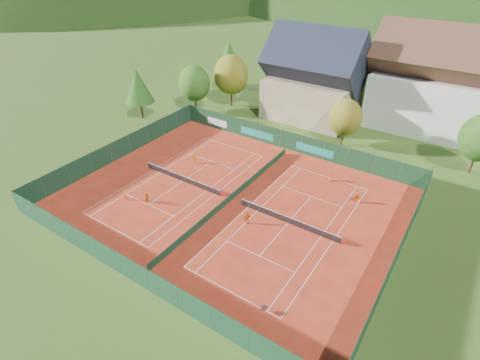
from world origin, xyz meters
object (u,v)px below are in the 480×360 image
Objects in this scene: player_right_far_a at (331,177)px; player_right_near at (247,218)px; player_left_mid at (147,198)px; player_right_far_b at (356,198)px; ball_hopper at (264,308)px; chalet at (314,81)px; player_left_far at (194,158)px; player_left_near at (125,195)px; hotel_block_a at (438,87)px.

player_right_near is at bearing 79.66° from player_right_far_a.
player_right_far_b is (21.58, 14.38, -0.01)m from player_left_mid.
player_left_mid reaches higher than player_right_far_b.
ball_hopper is at bearing -83.39° from player_right_near.
chalet reaches higher than player_left_far.
player_right_far_a is at bearing -58.36° from chalet.
chalet is at bearing 61.53° from player_left_near.
player_left_far is 0.91× the size of player_right_near.
chalet is at bearing 71.81° from player_left_mid.
player_left_far reaches higher than player_right_far_a.
player_right_far_b is (9.05, 10.90, -0.10)m from player_right_near.
player_right_near is (-7.86, 9.45, 0.24)m from ball_hopper.
chalet is 10.23× the size of player_right_near.
hotel_block_a is (19.00, 6.00, 0.76)m from chalet.
chalet is 19.94m from hotel_block_a.
player_left_mid is (-5.46, -36.14, -5.93)m from chalet.
chalet is 0.75× the size of hotel_block_a.
player_right_far_b reaches higher than player_right_far_a.
player_right_far_b is at bearing 154.90° from player_right_far_a.
hotel_block_a reaches higher than player_left_mid.
player_right_near reaches higher than player_right_far_b.
hotel_block_a is 48.75m from ball_hopper.
chalet is 20.25× the size of ball_hopper.
ball_hopper is 0.58× the size of player_right_far_b.
hotel_block_a is at bearing 41.74° from player_left_near.
player_left_near is at bearing 163.62° from player_right_near.
player_right_far_a is (17.07, 17.30, -0.01)m from player_left_mid.
chalet is at bearing -50.54° from player_right_far_a.
hotel_block_a is 28.70m from player_right_far_b.
chalet is 37.03m from player_left_mid.
player_left_far is at bearing 26.94° from player_right_far_a.
player_left_far is at bearing -129.62° from hotel_block_a.
player_left_mid is 1.01× the size of player_right_far_b.
player_left_mid reaches higher than ball_hopper.
hotel_block_a reaches higher than player_right_far_b.
ball_hopper is at bearing 43.35° from player_right_far_b.
ball_hopper is 21.24m from player_left_mid.
player_left_mid is at bearing -120.13° from hotel_block_a.
player_left_near is (-27.14, -43.24, -6.69)m from hotel_block_a.
hotel_block_a is at bearing 39.70° from player_right_near.
chalet reaches higher than player_left_mid.
player_right_far_a is (-7.40, -24.84, -6.70)m from hotel_block_a.
player_right_far_b reaches higher than ball_hopper.
ball_hopper is (14.93, -42.10, -6.07)m from chalet.
player_left_mid is at bearing 6.21° from player_left_near.
player_right_near is at bearing 5.94° from player_left_mid.
player_right_far_a is at bearing -145.00° from player_left_far.
chalet is at bearing 109.52° from ball_hopper.
player_left_mid is (2.68, 1.10, 0.00)m from player_left_near.
player_right_far_b is at bearing -155.51° from player_left_far.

